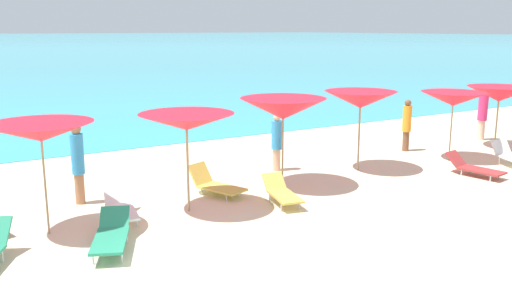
{
  "coord_description": "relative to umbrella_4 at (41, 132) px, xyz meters",
  "views": [
    {
      "loc": [
        -3.06,
        -7.52,
        4.07
      ],
      "look_at": [
        3.8,
        4.1,
        1.2
      ],
      "focal_mm": 38.34,
      "sensor_mm": 36.0,
      "label": 1
    }
  ],
  "objects": [
    {
      "name": "beachgoer_1",
      "position": [
        15.6,
        1.79,
        -1.06
      ],
      "size": [
        0.34,
        0.34,
        1.92
      ],
      "rotation": [
        0.0,
        0.0,
        3.37
      ],
      "color": "beige",
      "rests_on": "ground_plane"
    },
    {
      "name": "lounge_chair_11",
      "position": [
        1.5,
        0.07,
        -1.79
      ],
      "size": [
        0.79,
        1.62,
        0.69
      ],
      "rotation": [
        0.0,
        0.0,
        -0.16
      ],
      "color": "white",
      "rests_on": "ground_plane"
    },
    {
      "name": "umbrella_9",
      "position": [
        14.87,
        0.65,
        -0.22
      ],
      "size": [
        2.37,
        2.37,
        2.13
      ],
      "color": "#9E7F59",
      "rests_on": "ground_plane"
    },
    {
      "name": "lounge_chair_6",
      "position": [
        5.12,
        -0.75,
        -1.81
      ],
      "size": [
        0.82,
        1.58,
        0.57
      ],
      "rotation": [
        0.0,
        0.0,
        -0.21
      ],
      "color": "#D8BF4C",
      "rests_on": "ground_plane"
    },
    {
      "name": "umbrella_8",
      "position": [
        12.03,
        0.21,
        -0.16
      ],
      "size": [
        2.14,
        2.14,
        2.15
      ],
      "color": "#9E7F59",
      "rests_on": "ground_plane"
    },
    {
      "name": "lounge_chair_7",
      "position": [
        0.87,
        -1.44,
        -1.79
      ],
      "size": [
        1.18,
        1.77,
        0.59
      ],
      "rotation": [
        0.0,
        0.0,
        -0.4
      ],
      "color": "#268C66",
      "rests_on": "ground_plane"
    },
    {
      "name": "umbrella_7",
      "position": [
        8.74,
        0.72,
        -0.02
      ],
      "size": [
        2.1,
        2.1,
        2.32
      ],
      "color": "#9E7F59",
      "rests_on": "ground_plane"
    },
    {
      "name": "umbrella_5",
      "position": [
        3.01,
        -0.13,
        -0.04
      ],
      "size": [
        2.32,
        2.32,
        2.24
      ],
      "color": "#9E7F59",
      "rests_on": "ground_plane"
    },
    {
      "name": "lounge_chair_10",
      "position": [
        4.08,
        0.69,
        -1.81
      ],
      "size": [
        1.12,
        1.61,
        0.71
      ],
      "rotation": [
        0.0,
        0.0,
        0.38
      ],
      "color": "#D8BF4C",
      "rests_on": "ground_plane"
    },
    {
      "name": "beachgoer_0",
      "position": [
        11.83,
        1.86,
        -1.15
      ],
      "size": [
        0.29,
        0.29,
        1.74
      ],
      "rotation": [
        0.0,
        0.0,
        2.87
      ],
      "color": "brown",
      "rests_on": "ground_plane"
    },
    {
      "name": "beachgoer_4",
      "position": [
        1.01,
        1.66,
        -1.05
      ],
      "size": [
        0.29,
        0.29,
        1.9
      ],
      "rotation": [
        0.0,
        0.0,
        4.2
      ],
      "color": "#A3704C",
      "rests_on": "ground_plane"
    },
    {
      "name": "ground_plane",
      "position": [
        1.37,
        6.43,
        -2.24
      ],
      "size": [
        50.0,
        100.0,
        0.3
      ],
      "primitive_type": "cube",
      "color": "beige"
    },
    {
      "name": "lounge_chair_0",
      "position": [
        13.01,
        -1.3,
        -1.78
      ],
      "size": [
        1.1,
        1.73,
        0.67
      ],
      "rotation": [
        0.0,
        0.0,
        -0.37
      ],
      "color": "white",
      "rests_on": "ground_plane"
    },
    {
      "name": "umbrella_6",
      "position": [
        5.88,
        0.39,
        -0.03
      ],
      "size": [
        2.3,
        2.3,
        2.34
      ],
      "color": "#9E7F59",
      "rests_on": "ground_plane"
    },
    {
      "name": "lounge_chair_9",
      "position": [
        11.14,
        -1.41,
        -1.84
      ],
      "size": [
        0.84,
        1.67,
        0.58
      ],
      "rotation": [
        0.0,
        0.0,
        0.18
      ],
      "color": "#A53333",
      "rests_on": "ground_plane"
    },
    {
      "name": "umbrella_4",
      "position": [
        0.0,
        0.0,
        0.0
      ],
      "size": [
        2.06,
        2.06,
        2.28
      ],
      "color": "#9E7F59",
      "rests_on": "ground_plane"
    },
    {
      "name": "beachgoer_2",
      "position": [
        6.67,
        1.9,
        -1.21
      ],
      "size": [
        0.31,
        0.31,
        1.66
      ],
      "rotation": [
        0.0,
        0.0,
        0.49
      ],
      "color": "#DBAA84",
      "rests_on": "ground_plane"
    }
  ]
}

